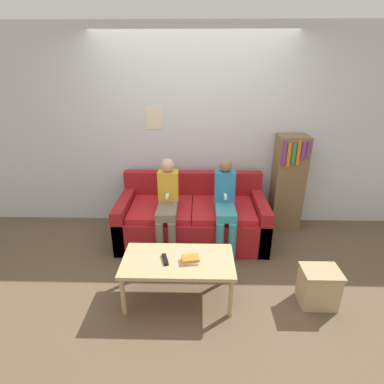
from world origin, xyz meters
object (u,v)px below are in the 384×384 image
person_right (225,202)px  storage_box (318,287)px  coffee_table (178,264)px  person_left (168,202)px  couch (192,219)px  tv_remote (165,259)px  bookshelf (288,183)px

person_right → storage_box: (0.82, -0.96, -0.42)m
coffee_table → person_left: (-0.18, 0.90, 0.22)m
couch → person_left: person_left is taller
couch → person_left: bearing=-144.2°
couch → storage_box: bearing=-43.9°
person_left → tv_remote: 0.93m
person_left → person_right: 0.68m
tv_remote → storage_box: bearing=-17.2°
bookshelf → storage_box: bearing=-92.5°
person_right → bookshelf: bearing=31.8°
person_left → storage_box: bearing=-32.5°
coffee_table → couch: bearing=84.4°
storage_box → bookshelf: bearing=87.5°
couch → coffee_table: (-0.11, -1.11, 0.11)m
coffee_table → person_right: (0.50, 0.90, 0.22)m
couch → coffee_table: couch is taller
couch → tv_remote: 1.16m
tv_remote → couch: bearing=63.0°
couch → storage_box: 1.68m
coffee_table → bookshelf: bearing=46.3°
storage_box → tv_remote: bearing=178.4°
person_left → bookshelf: size_ratio=0.85×
person_left → tv_remote: (0.06, -0.92, -0.17)m
tv_remote → person_left: bearing=78.3°
coffee_table → person_left: size_ratio=0.95×
bookshelf → storage_box: size_ratio=3.43×
coffee_table → person_right: person_right is taller
storage_box → coffee_table: bearing=177.6°
person_right → tv_remote: (-0.62, -0.91, -0.17)m
person_right → storage_box: bearing=-49.4°
couch → bookshelf: bearing=14.9°
person_left → person_right: size_ratio=1.00×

